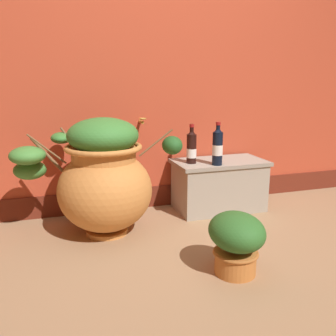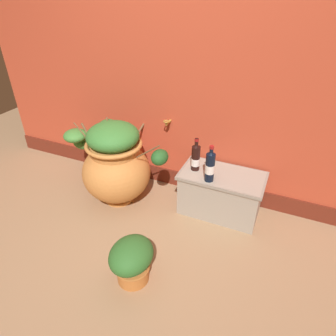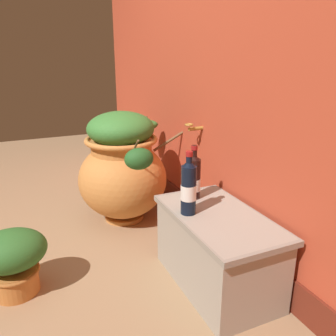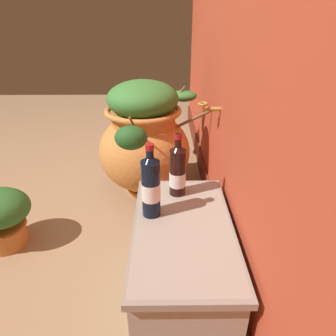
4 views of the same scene
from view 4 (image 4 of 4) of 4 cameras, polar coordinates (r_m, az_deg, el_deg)
The scene contains 5 objects.
ground_plane at distance 2.03m, azimuth -24.00°, elevation -11.43°, with size 7.00×7.00×0.00m, color #9E7A56.
terracotta_urn at distance 2.11m, azimuth -4.35°, elevation 5.69°, with size 1.15×0.95×0.82m.
stone_ledge at distance 1.38m, azimuth 2.73°, elevation -17.41°, with size 0.75×0.42×0.42m.
wine_bottle_left at distance 1.24m, azimuth -3.35°, elevation -3.24°, with size 0.08×0.08×0.33m.
wine_bottle_middle at distance 1.39m, azimuth 1.88°, elevation -0.28°, with size 0.08×0.08×0.31m.
Camera 4 is at (1.43, 0.79, 1.20)m, focal length 31.56 mm.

